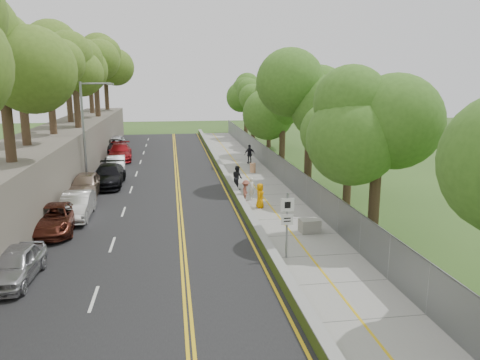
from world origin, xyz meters
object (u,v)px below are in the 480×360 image
Objects in this scene: person_far at (250,154)px; streetlight at (86,126)px; concrete_block at (310,226)px; painter_0 at (260,196)px; car_2 at (53,219)px; car_1 at (77,206)px; signpost at (287,218)px; car_0 at (15,265)px; construction_barrel at (253,168)px.

streetlight is at bearing 17.27° from person_far.
concrete_block is 5.51m from painter_0.
car_2 is 23.69m from person_far.
streetlight is 4.35× the size of person_far.
concrete_block is 0.20× the size of car_2.
car_1 is 21.26m from person_far.
signpost is 0.60× the size of car_2.
person_far reaches higher than concrete_block.
person_far is (13.94, 7.64, -3.67)m from streetlight.
streetlight reaches higher than concrete_block.
car_2 is (-11.65, 5.60, -1.20)m from signpost.
car_0 is 2.60× the size of painter_0.
signpost is 4.35m from concrete_block.
streetlight is 5.00× the size of painter_0.
painter_0 is (0.40, 8.65, -1.11)m from signpost.
car_1 is 2.92× the size of painter_0.
painter_0 is at bearing -97.69° from construction_barrel.
painter_0 reaches higher than construction_barrel.
signpost is 20.28m from construction_barrel.
signpost reaches higher than construction_barrel.
construction_barrel is at bearing 84.47° from signpost.
concrete_block is at bearing -44.81° from streetlight.
construction_barrel is 25.01m from car_0.
concrete_block is 0.57× the size of person_far.
signpost is 3.69× the size of construction_barrel.
painter_0 is (-1.55, -11.48, 0.38)m from construction_barrel.
signpost is 1.69× the size of person_far.
signpost reaches higher than painter_0.
car_1 reaches higher than concrete_block.
streetlight is at bearing 93.97° from car_1.
construction_barrel is at bearing 90.69° from concrete_block.
concrete_block is 0.25× the size of car_0.
streetlight is 7.57× the size of concrete_block.
painter_0 is (11.91, -8.37, -3.79)m from streetlight.
car_2 is (0.00, 6.46, 0.01)m from car_0.
construction_barrel reaches higher than concrete_block.
construction_barrel is 16.69m from concrete_block.
painter_0 reaches higher than car_2.
car_2 reaches higher than car_0.
streetlight is 1.71× the size of car_1.
car_1 is 11.26m from painter_0.
streetlight is 9.53× the size of construction_barrel.
car_0 is at bearing -175.79° from signpost.
car_0 is at bearing 49.66° from person_far.
concrete_block is 0.23× the size of car_1.
signpost reaches higher than car_2.
person_far is (13.28, 16.60, 0.16)m from car_1.
signpost is 13.56m from car_1.
car_1 is at bearing 69.03° from car_2.
car_1 is 0.90× the size of car_2.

